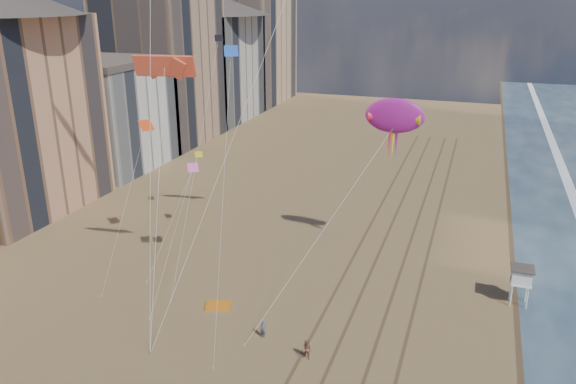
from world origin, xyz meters
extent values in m
plane|color=#42301E|center=(19.00, 40.00, 0.00)|extent=(260.00, 260.00, 0.00)
cube|color=brown|center=(-1.20, 30.00, 0.01)|extent=(0.28, 120.00, 0.01)
cube|color=brown|center=(1.20, 30.00, 0.01)|extent=(0.28, 120.00, 0.01)
cube|color=brown|center=(4.00, 30.00, 0.01)|extent=(0.28, 120.00, 0.01)
cube|color=brown|center=(6.20, 30.00, 0.01)|extent=(0.28, 120.00, 0.01)
cube|color=tan|center=(-45.50, 34.00, 12.00)|extent=(15.00, 20.00, 24.00)
cube|color=silver|center=(-45.00, 54.00, 8.00)|extent=(14.00, 18.00, 16.00)
cube|color=#473D38|center=(-45.00, 54.00, 16.50)|extent=(14.28, 18.36, 1.00)
cube|color=tan|center=(-46.00, 72.00, 14.00)|extent=(16.00, 20.00, 28.00)
cube|color=#BCB2A3|center=(-45.50, 92.00, 11.00)|extent=(15.00, 22.00, 22.00)
cone|color=#473D38|center=(-45.50, 92.00, 24.20)|extent=(34.22, 34.22, 4.40)
cube|color=tan|center=(-46.00, 114.00, 13.00)|extent=(16.00, 24.00, 26.00)
cylinder|color=white|center=(14.23, 28.92, 1.00)|extent=(0.13, 0.13, 2.00)
cylinder|color=white|center=(15.56, 28.92, 1.00)|extent=(0.13, 0.13, 2.00)
cylinder|color=white|center=(14.23, 30.25, 1.00)|extent=(0.13, 0.13, 2.00)
cylinder|color=white|center=(15.56, 30.25, 1.00)|extent=(0.13, 0.13, 2.00)
cube|color=white|center=(14.89, 29.59, 2.17)|extent=(1.78, 1.78, 0.13)
cube|color=white|center=(14.89, 29.59, 2.83)|extent=(1.67, 1.67, 1.22)
cube|color=#473D38|center=(14.89, 29.59, 3.56)|extent=(2.00, 2.00, 0.11)
cube|color=orange|center=(-10.40, 20.25, 0.13)|extent=(2.56, 2.05, 0.25)
ellipsoid|color=#A11884|center=(2.13, 34.22, 15.39)|extent=(5.04, 0.95, 3.00)
cone|color=red|center=(0.33, 34.22, 15.17)|extent=(1.35, 1.13, 1.13)
cone|color=#FFF51A|center=(3.93, 34.22, 15.17)|extent=(1.35, 1.13, 1.13)
cylinder|color=silver|center=(-1.87, 24.92, 7.13)|extent=(0.03, 0.03, 24.77)
imported|color=slate|center=(-4.85, 17.18, 0.78)|extent=(0.60, 0.42, 1.56)
imported|color=#945C4B|center=(-0.68, 15.63, 0.83)|extent=(0.97, 0.86, 1.66)
cube|color=#ED5134|center=(-14.49, 20.87, 20.94)|extent=(5.14, 1.70, 1.75)
plane|color=blue|center=(-7.83, 19.20, 22.49)|extent=(1.70, 1.61, 0.69)
plane|color=yellow|center=(-18.18, 32.53, 10.14)|extent=(1.41, 1.39, 0.41)
plane|color=red|center=(-20.70, 26.96, 14.32)|extent=(2.06, 2.09, 0.82)
plane|color=black|center=(-14.62, 31.26, 22.37)|extent=(1.37, 1.31, 0.54)
plane|color=#FE63C9|center=(-15.07, 25.54, 11.00)|extent=(1.73, 1.69, 0.55)
camera|label=1|loc=(9.81, -19.02, 26.54)|focal=35.00mm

